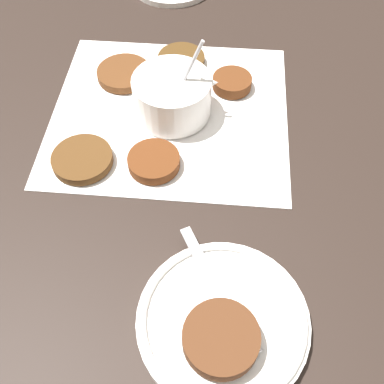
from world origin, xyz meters
TOP-DOWN VIEW (x-y plane):
  - ground_plane at (0.00, 0.00)m, footprint 4.00×4.00m
  - napkin at (0.02, 0.01)m, footprint 0.39×0.37m
  - sauce_bowl at (0.02, 0.01)m, footprint 0.12×0.11m
  - fritter_0 at (-0.01, -0.09)m, footprint 0.07×0.07m
  - fritter_1 at (-0.05, 0.09)m, footprint 0.08×0.08m
  - fritter_2 at (0.04, 0.12)m, footprint 0.07×0.07m
  - fritter_3 at (-0.10, -0.08)m, footprint 0.08×0.08m
  - fritter_4 at (0.12, 0.05)m, footprint 0.06×0.06m
  - serving_plate at (0.06, -0.31)m, footprint 0.18×0.18m
  - fritter_on_plate at (0.05, -0.34)m, footprint 0.08×0.08m
  - fork at (0.06, -0.30)m, footprint 0.07×0.16m

SIDE VIEW (x-z plane):
  - ground_plane at x=0.00m, z-range 0.00..0.00m
  - napkin at x=0.02m, z-range 0.00..0.00m
  - fritter_3 at x=-0.10m, z-range 0.00..0.02m
  - fritter_2 at x=0.04m, z-range 0.00..0.02m
  - serving_plate at x=0.06m, z-range 0.00..0.02m
  - fritter_1 at x=-0.05m, z-range 0.00..0.02m
  - fritter_0 at x=-0.01m, z-range 0.00..0.02m
  - fritter_4 at x=0.12m, z-range 0.00..0.02m
  - fork at x=0.06m, z-range 0.02..0.02m
  - fritter_on_plate at x=0.05m, z-range 0.02..0.04m
  - sauce_bowl at x=0.02m, z-range -0.03..0.09m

